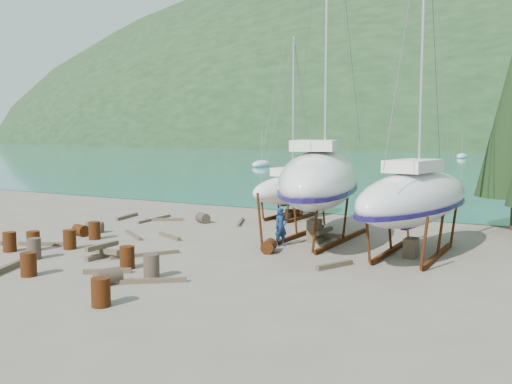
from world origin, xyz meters
The scene contains 39 objects.
ground centered at (0.00, 0.00, 0.00)m, with size 600.00×600.00×0.00m, color #62584D.
far_house_left centered at (-60.00, 190.00, 2.92)m, with size 6.60×5.60×5.60m.
far_house_center centered at (-20.00, 190.00, 2.92)m, with size 6.60×5.60×5.60m.
moored_boat_left centered at (-30.00, 60.00, 0.39)m, with size 2.00×5.00×6.05m.
moored_boat_far centered at (-8.00, 110.00, 0.39)m, with size 2.00×5.00×6.05m.
large_sailboat_near centered at (2.93, 6.17, 3.05)m, with size 6.78×12.55×18.98m.
large_sailboat_far centered at (7.91, 4.82, 2.53)m, with size 4.14×10.05×15.45m.
small_sailboat_shore centered at (-1.51, 12.02, 1.83)m, with size 3.32×7.20×11.09m.
worker centered at (2.03, 3.79, 0.91)m, with size 0.66×0.43×1.81m, color #11254C.
drum_0 centered at (-7.92, -3.18, 0.44)m, with size 0.58×0.58×0.88m, color #55230E.
drum_1 centered at (-0.12, -5.19, 0.29)m, with size 0.58×0.58×0.88m, color #2D2823.
drum_2 centered at (-8.17, 1.20, 0.29)m, with size 0.58×0.58×0.88m, color #55230E.
drum_3 centered at (-3.52, -5.73, 0.44)m, with size 0.58×0.58×0.88m, color #55230E.
drum_4 centered at (-1.34, 12.05, 0.29)m, with size 0.58×0.58×0.88m, color #55230E.
drum_6 centered at (2.20, 2.28, 0.29)m, with size 0.58×0.58×0.88m, color #55230E.
drum_7 centered at (1.48, -7.15, 0.44)m, with size 0.58×0.58×0.88m, color #55230E.
drum_8 centered at (-6.85, 0.87, 0.44)m, with size 0.58×0.58×0.88m, color #55230E.
drum_9 centered at (-5.18, 7.84, 0.29)m, with size 0.58×0.58×0.88m, color #2D2823.
drum_10 centered at (-6.04, -1.47, 0.44)m, with size 0.58×0.58×0.88m, color #55230E.
drum_13 centered at (-7.20, -2.51, 0.44)m, with size 0.58×0.58×0.88m, color #55230E.
drum_14 centered at (-1.18, -3.05, 0.44)m, with size 0.58×0.58×0.88m, color #55230E.
drum_15 centered at (-8.27, 2.26, 0.29)m, with size 0.58×0.58×0.88m, color #2D2823.
drum_16 centered at (-5.74, -3.68, 0.44)m, with size 0.58×0.58×0.88m, color #2D2823.
drum_17 centered at (0.59, -3.73, 0.44)m, with size 0.58×0.58×0.88m, color #2D2823.
timber_0 centered at (-3.21, 8.87, 0.07)m, with size 0.14×2.81×0.14m, color brown.
timber_1 centered at (5.77, 1.05, 0.10)m, with size 0.19×1.88×0.19m, color brown.
timber_2 centered at (-10.40, 7.11, 0.09)m, with size 0.19×2.50×0.19m, color brown.
timber_3 centered at (-2.05, -0.96, 0.07)m, with size 0.15×2.99×0.15m, color brown.
timber_4 centered at (-3.84, 2.97, 0.09)m, with size 0.17×2.08×0.17m, color brown.
timber_5 centered at (0.83, -4.44, 0.08)m, with size 0.16×3.00×0.16m, color brown.
timber_7 centered at (-1.31, -4.01, 0.09)m, with size 0.17×1.76×0.17m, color brown.
timber_9 centered at (-1.92, 12.27, 0.08)m, with size 0.15×2.52×0.15m, color brown.
timber_11 centered at (-5.69, 2.39, 0.08)m, with size 0.15×2.63×0.15m, color brown.
timber_12 centered at (-7.79, -1.56, 0.08)m, with size 0.17×2.24×0.17m, color brown.
timber_15 centered at (-8.34, 7.27, 0.07)m, with size 0.15×3.25×0.15m, color brown.
timber_16 centered at (-4.94, -5.58, 0.11)m, with size 0.23×2.61×0.23m, color brown.
timber_17 centered at (-7.59, 7.30, 0.08)m, with size 0.16×2.21×0.16m, color brown.
timber_pile_fore centered at (-3.43, -2.10, 0.30)m, with size 1.80×1.80×0.60m.
timber_pile_aft centered at (3.25, 6.02, 0.30)m, with size 1.80×1.80×0.60m.
Camera 1 is at (13.84, -19.50, 5.20)m, focal length 40.00 mm.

